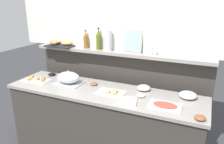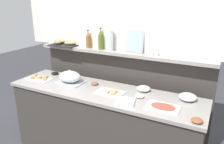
{
  "view_description": "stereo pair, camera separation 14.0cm",
  "coord_description": "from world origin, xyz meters",
  "px_view_note": "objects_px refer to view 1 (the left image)",
  "views": [
    {
      "loc": [
        1.04,
        -2.08,
        1.87
      ],
      "look_at": [
        0.07,
        0.1,
        1.09
      ],
      "focal_mm": 35.64,
      "sensor_mm": 36.0,
      "label": 1
    },
    {
      "loc": [
        1.17,
        -2.02,
        1.87
      ],
      "look_at": [
        0.07,
        0.1,
        1.09
      ],
      "focal_mm": 35.64,
      "sensor_mm": 36.0,
      "label": 2
    }
  ],
  "objects_px": {
    "condiment_bowl_red": "(52,74)",
    "olive_oil_bottle": "(99,40)",
    "salt_shaker": "(151,51)",
    "framed_picture": "(133,41)",
    "glass_bowl_medium": "(188,95)",
    "vinegar_bottle_amber": "(86,40)",
    "pepper_shaker": "(155,52)",
    "sandwich_platter_side": "(111,92)",
    "condiment_bowl_teal": "(141,95)",
    "water_carafe": "(108,41)",
    "condiment_bowl_cream": "(200,118)",
    "condiment_bowl_dark": "(94,84)",
    "cold_cuts_platter": "(165,106)",
    "sandwich_platter_rear": "(37,80)",
    "napkin_stack": "(128,101)",
    "bread_basket": "(60,43)",
    "serving_cloche": "(68,78)",
    "glass_bowl_large": "(144,88)"
  },
  "relations": [
    {
      "from": "vinegar_bottle_amber",
      "to": "pepper_shaker",
      "type": "bearing_deg",
      "value": -1.31
    },
    {
      "from": "serving_cloche",
      "to": "condiment_bowl_teal",
      "type": "xyz_separation_m",
      "value": [
        0.92,
        -0.02,
        -0.06
      ]
    },
    {
      "from": "cold_cuts_platter",
      "to": "olive_oil_bottle",
      "type": "height_order",
      "value": "olive_oil_bottle"
    },
    {
      "from": "glass_bowl_large",
      "to": "condiment_bowl_cream",
      "type": "xyz_separation_m",
      "value": [
        0.63,
        -0.43,
        -0.01
      ]
    },
    {
      "from": "condiment_bowl_red",
      "to": "glass_bowl_medium",
      "type": "bearing_deg",
      "value": -0.61
    },
    {
      "from": "sandwich_platter_rear",
      "to": "water_carafe",
      "type": "xyz_separation_m",
      "value": [
        0.8,
        0.45,
        0.49
      ]
    },
    {
      "from": "glass_bowl_medium",
      "to": "framed_picture",
      "type": "distance_m",
      "value": 0.89
    },
    {
      "from": "cold_cuts_platter",
      "to": "condiment_bowl_dark",
      "type": "height_order",
      "value": "condiment_bowl_dark"
    },
    {
      "from": "framed_picture",
      "to": "glass_bowl_medium",
      "type": "bearing_deg",
      "value": -20.78
    },
    {
      "from": "sandwich_platter_rear",
      "to": "serving_cloche",
      "type": "relative_size",
      "value": 0.98
    },
    {
      "from": "glass_bowl_large",
      "to": "napkin_stack",
      "type": "bearing_deg",
      "value": -99.06
    },
    {
      "from": "serving_cloche",
      "to": "glass_bowl_medium",
      "type": "bearing_deg",
      "value": 6.01
    },
    {
      "from": "vinegar_bottle_amber",
      "to": "pepper_shaker",
      "type": "distance_m",
      "value": 0.93
    },
    {
      "from": "salt_shaker",
      "to": "condiment_bowl_red",
      "type": "bearing_deg",
      "value": -170.84
    },
    {
      "from": "condiment_bowl_red",
      "to": "condiment_bowl_cream",
      "type": "xyz_separation_m",
      "value": [
        1.91,
        -0.43,
        0.0
      ]
    },
    {
      "from": "cold_cuts_platter",
      "to": "serving_cloche",
      "type": "distance_m",
      "value": 1.21
    },
    {
      "from": "salt_shaker",
      "to": "pepper_shaker",
      "type": "bearing_deg",
      "value": 0.0
    },
    {
      "from": "condiment_bowl_red",
      "to": "pepper_shaker",
      "type": "height_order",
      "value": "pepper_shaker"
    },
    {
      "from": "sandwich_platter_rear",
      "to": "salt_shaker",
      "type": "height_order",
      "value": "salt_shaker"
    },
    {
      "from": "glass_bowl_medium",
      "to": "pepper_shaker",
      "type": "height_order",
      "value": "pepper_shaker"
    },
    {
      "from": "sandwich_platter_rear",
      "to": "glass_bowl_large",
      "type": "relative_size",
      "value": 2.16
    },
    {
      "from": "condiment_bowl_cream",
      "to": "water_carafe",
      "type": "height_order",
      "value": "water_carafe"
    },
    {
      "from": "condiment_bowl_teal",
      "to": "napkin_stack",
      "type": "xyz_separation_m",
      "value": [
        -0.08,
        -0.18,
        -0.01
      ]
    },
    {
      "from": "sandwich_platter_side",
      "to": "sandwich_platter_rear",
      "type": "bearing_deg",
      "value": -178.75
    },
    {
      "from": "condiment_bowl_red",
      "to": "water_carafe",
      "type": "height_order",
      "value": "water_carafe"
    },
    {
      "from": "sandwich_platter_side",
      "to": "condiment_bowl_teal",
      "type": "relative_size",
      "value": 3.26
    },
    {
      "from": "condiment_bowl_red",
      "to": "olive_oil_bottle",
      "type": "relative_size",
      "value": 0.36
    },
    {
      "from": "condiment_bowl_cream",
      "to": "bread_basket",
      "type": "xyz_separation_m",
      "value": [
        -1.9,
        0.65,
        0.39
      ]
    },
    {
      "from": "condiment_bowl_cream",
      "to": "olive_oil_bottle",
      "type": "xyz_separation_m",
      "value": [
        -1.31,
        0.66,
        0.48
      ]
    },
    {
      "from": "sandwich_platter_rear",
      "to": "condiment_bowl_red",
      "type": "relative_size",
      "value": 3.35
    },
    {
      "from": "water_carafe",
      "to": "sandwich_platter_side",
      "type": "bearing_deg",
      "value": -61.55
    },
    {
      "from": "bread_basket",
      "to": "water_carafe",
      "type": "height_order",
      "value": "water_carafe"
    },
    {
      "from": "glass_bowl_medium",
      "to": "condiment_bowl_red",
      "type": "height_order",
      "value": "glass_bowl_medium"
    },
    {
      "from": "condiment_bowl_teal",
      "to": "napkin_stack",
      "type": "distance_m",
      "value": 0.19
    },
    {
      "from": "sandwich_platter_side",
      "to": "bread_basket",
      "type": "distance_m",
      "value": 1.14
    },
    {
      "from": "olive_oil_bottle",
      "to": "bread_basket",
      "type": "relative_size",
      "value": 0.66
    },
    {
      "from": "condiment_bowl_teal",
      "to": "condiment_bowl_dark",
      "type": "relative_size",
      "value": 1.09
    },
    {
      "from": "sandwich_platter_rear",
      "to": "water_carafe",
      "type": "bearing_deg",
      "value": 29.63
    },
    {
      "from": "condiment_bowl_dark",
      "to": "salt_shaker",
      "type": "bearing_deg",
      "value": 25.93
    },
    {
      "from": "condiment_bowl_red",
      "to": "napkin_stack",
      "type": "xyz_separation_m",
      "value": [
        1.23,
        -0.36,
        -0.01
      ]
    },
    {
      "from": "serving_cloche",
      "to": "olive_oil_bottle",
      "type": "height_order",
      "value": "olive_oil_bottle"
    },
    {
      "from": "serving_cloche",
      "to": "olive_oil_bottle",
      "type": "relative_size",
      "value": 1.23
    },
    {
      "from": "sandwich_platter_rear",
      "to": "cold_cuts_platter",
      "type": "relative_size",
      "value": 1.06
    },
    {
      "from": "glass_bowl_medium",
      "to": "condiment_bowl_cream",
      "type": "height_order",
      "value": "glass_bowl_medium"
    },
    {
      "from": "salt_shaker",
      "to": "framed_picture",
      "type": "xyz_separation_m",
      "value": [
        -0.24,
        0.04,
        0.1
      ]
    },
    {
      "from": "condiment_bowl_cream",
      "to": "condiment_bowl_dark",
      "type": "bearing_deg",
      "value": 164.25
    },
    {
      "from": "napkin_stack",
      "to": "water_carafe",
      "type": "bearing_deg",
      "value": 130.19
    },
    {
      "from": "olive_oil_bottle",
      "to": "framed_picture",
      "type": "xyz_separation_m",
      "value": [
        0.46,
        0.02,
        0.02
      ]
    },
    {
      "from": "glass_bowl_medium",
      "to": "condiment_bowl_dark",
      "type": "relative_size",
      "value": 2.11
    },
    {
      "from": "condiment_bowl_red",
      "to": "vinegar_bottle_amber",
      "type": "relative_size",
      "value": 0.42
    }
  ]
}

